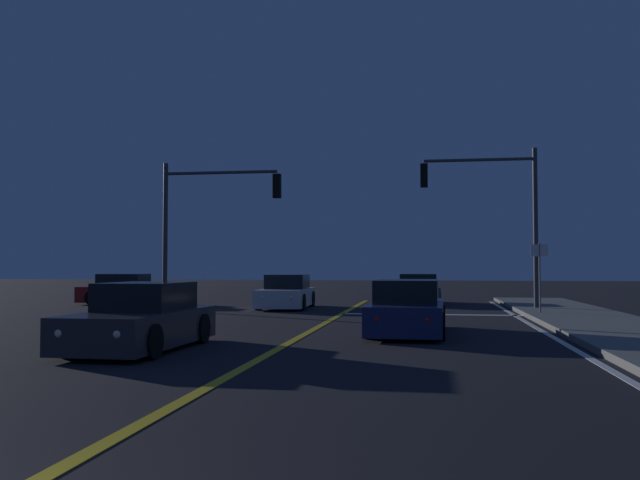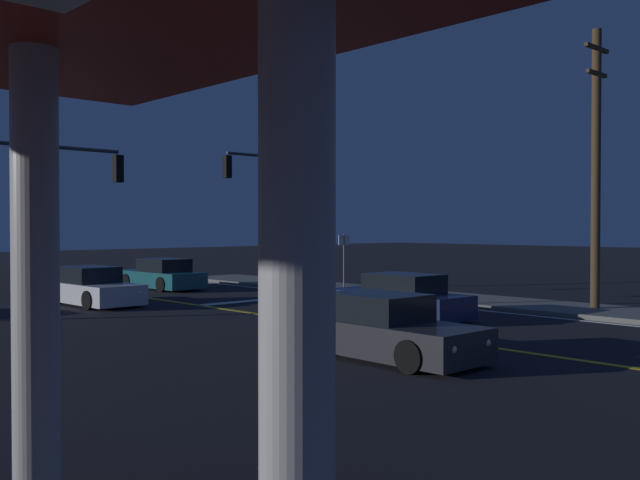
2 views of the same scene
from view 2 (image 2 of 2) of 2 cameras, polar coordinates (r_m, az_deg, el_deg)
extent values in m
cube|color=slate|center=(24.36, 19.50, -5.28)|extent=(3.20, 40.41, 0.15)
cube|color=gold|center=(17.90, 8.00, -7.74)|extent=(0.20, 38.16, 0.01)
cube|color=white|center=(22.75, 17.36, -5.89)|extent=(0.16, 38.16, 0.01)
cube|color=white|center=(26.91, -4.21, -4.77)|extent=(6.14, 0.50, 0.01)
cube|color=#195960|center=(32.16, -12.68, -3.06)|extent=(1.93, 4.62, 0.68)
cube|color=black|center=(31.89, -12.42, -2.01)|extent=(1.61, 2.14, 0.60)
cylinder|color=black|center=(32.94, -15.24, -3.18)|extent=(0.24, 0.65, 0.64)
cylinder|color=black|center=(33.81, -12.76, -3.06)|extent=(0.24, 0.65, 0.64)
cylinder|color=black|center=(30.52, -12.60, -3.51)|extent=(0.24, 0.65, 0.64)
cylinder|color=black|center=(31.45, -10.00, -3.36)|extent=(0.24, 0.65, 0.64)
sphere|color=#FFF4CC|center=(33.77, -15.50, -2.74)|extent=(0.18, 0.18, 0.18)
sphere|color=#FFF4CC|center=(34.33, -13.88, -2.67)|extent=(0.18, 0.18, 0.18)
sphere|color=red|center=(29.98, -11.30, -3.20)|extent=(0.14, 0.14, 0.14)
sphere|color=red|center=(30.61, -9.56, -3.11)|extent=(0.14, 0.14, 0.14)
cube|color=silver|center=(26.20, -17.83, -4.02)|extent=(1.94, 4.43, 0.68)
cube|color=black|center=(26.38, -18.10, -2.68)|extent=(1.61, 2.07, 0.60)
cylinder|color=black|center=(25.43, -14.74, -4.43)|extent=(0.24, 0.65, 0.64)
cylinder|color=black|center=(24.63, -18.08, -4.63)|extent=(0.24, 0.65, 0.64)
cylinder|color=black|center=(27.79, -17.60, -3.98)|extent=(0.24, 0.65, 0.64)
cylinder|color=black|center=(27.06, -20.73, -4.14)|extent=(0.24, 0.65, 0.64)
sphere|color=#FFF4CC|center=(24.61, -14.38, -4.15)|extent=(0.18, 0.18, 0.18)
sphere|color=#FFF4CC|center=(24.06, -16.65, -4.28)|extent=(0.18, 0.18, 0.18)
sphere|color=red|center=(28.34, -18.84, -3.49)|extent=(0.14, 0.14, 0.14)
sphere|color=red|center=(27.86, -20.88, -3.58)|extent=(0.14, 0.14, 0.14)
cube|color=navy|center=(21.56, 6.20, -5.07)|extent=(1.85, 4.68, 0.68)
cube|color=black|center=(21.32, 6.76, -3.52)|extent=(1.54, 2.17, 0.60)
cylinder|color=black|center=(21.99, 1.99, -5.26)|extent=(0.24, 0.65, 0.64)
cylinder|color=black|center=(23.13, 4.87, -4.95)|extent=(0.24, 0.65, 0.64)
cylinder|color=black|center=(20.03, 7.72, -5.89)|extent=(0.24, 0.65, 0.64)
cylinder|color=black|center=(21.27, 10.55, -5.49)|extent=(0.24, 0.65, 0.64)
sphere|color=#FFF4CC|center=(22.74, 1.04, -4.54)|extent=(0.18, 0.18, 0.18)
sphere|color=#FFF4CC|center=(23.48, 2.96, -4.36)|extent=(0.18, 0.18, 0.18)
sphere|color=red|center=(19.69, 10.08, -5.43)|extent=(0.14, 0.14, 0.14)
sphere|color=red|center=(20.54, 11.93, -5.17)|extent=(0.14, 0.14, 0.14)
cube|color=#2D2D33|center=(14.96, 5.37, -7.80)|extent=(1.78, 4.29, 0.68)
cube|color=black|center=(15.05, 4.65, -5.44)|extent=(1.51, 1.98, 0.60)
cylinder|color=black|center=(14.78, 11.35, -8.40)|extent=(0.23, 0.64, 0.64)
cylinder|color=black|center=(13.52, 7.28, -9.27)|extent=(0.23, 0.64, 0.64)
cylinder|color=black|center=(16.45, 3.81, -7.41)|extent=(0.23, 0.64, 0.64)
cylinder|color=black|center=(15.34, -0.39, -8.03)|extent=(0.23, 0.64, 0.64)
sphere|color=#FFF4CC|center=(14.10, 13.20, -8.04)|extent=(0.18, 0.18, 0.18)
sphere|color=#FFF4CC|center=(13.24, 10.56, -8.63)|extent=(0.18, 0.18, 0.18)
sphere|color=red|center=(16.76, 1.28, -6.56)|extent=(0.14, 0.14, 0.14)
sphere|color=red|center=(16.04, -1.51, -6.90)|extent=(0.14, 0.14, 0.14)
cylinder|color=#38383D|center=(31.04, -1.35, 1.63)|extent=(0.18, 0.18, 6.08)
cylinder|color=#38383D|center=(29.85, -4.28, 6.72)|extent=(4.08, 0.12, 0.12)
cube|color=black|center=(28.57, -7.48, 5.87)|extent=(0.28, 0.28, 0.90)
sphere|color=red|center=(28.59, -7.48, 6.40)|extent=(0.22, 0.22, 0.22)
sphere|color=#4C2D05|center=(28.57, -7.48, 5.87)|extent=(0.22, 0.22, 0.22)
sphere|color=#0A3814|center=(28.55, -7.48, 5.33)|extent=(0.22, 0.22, 0.22)
cylinder|color=#38383D|center=(23.62, -20.67, 7.01)|extent=(4.37, 0.12, 0.12)
cube|color=black|center=(24.49, -15.92, 5.54)|extent=(0.28, 0.28, 0.90)
sphere|color=red|center=(24.52, -15.93, 6.17)|extent=(0.22, 0.22, 0.22)
sphere|color=#4C2D05|center=(24.49, -15.92, 5.54)|extent=(0.22, 0.22, 0.22)
sphere|color=#0A3814|center=(24.48, -15.92, 4.91)|extent=(0.22, 0.22, 0.22)
cylinder|color=#4C3823|center=(24.26, 21.30, 5.16)|extent=(0.29, 0.29, 9.01)
cube|color=#4C3823|center=(24.84, 21.36, 14.17)|extent=(1.47, 0.12, 0.12)
cube|color=#4C3823|center=(24.67, 21.35, 12.36)|extent=(1.24, 0.12, 0.12)
cylinder|color=slate|center=(28.84, 1.94, -1.94)|extent=(0.06, 0.06, 2.45)
cube|color=white|center=(28.80, 1.94, -0.01)|extent=(0.56, 0.07, 0.40)
cylinder|color=silver|center=(3.33, -1.86, -8.63)|extent=(0.36, 0.36, 4.38)
cylinder|color=silver|center=(5.98, -21.89, -4.38)|extent=(0.36, 0.36, 4.38)
camera|label=1|loc=(17.19, 57.96, -3.03)|focal=38.70mm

